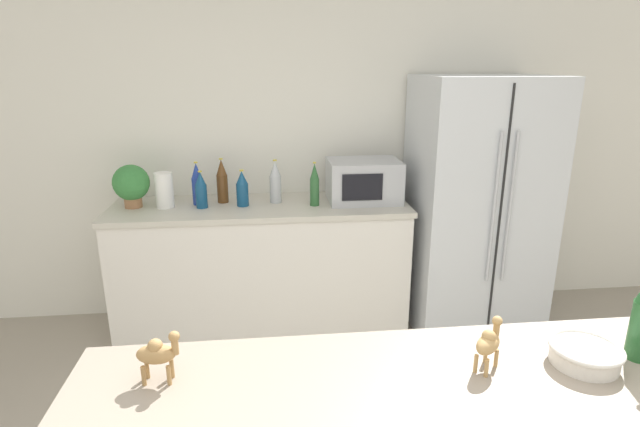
{
  "coord_description": "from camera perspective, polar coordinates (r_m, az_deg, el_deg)",
  "views": [
    {
      "loc": [
        -0.27,
        -0.83,
        1.82
      ],
      "look_at": [
        -0.04,
        1.36,
        1.14
      ],
      "focal_mm": 28.0,
      "sensor_mm": 36.0,
      "label": 1
    }
  ],
  "objects": [
    {
      "name": "back_bottle_0",
      "position": [
        3.36,
        -5.12,
        3.59
      ],
      "size": [
        0.08,
        0.08,
        0.29
      ],
      "color": "#B2B7BC",
      "rests_on": "back_counter"
    },
    {
      "name": "microwave",
      "position": [
        3.4,
        5.0,
        3.77
      ],
      "size": [
        0.48,
        0.37,
        0.28
      ],
      "color": "#B2B5BA",
      "rests_on": "back_counter"
    },
    {
      "name": "camel_figurine",
      "position": [
        1.5,
        -18.05,
        -14.9
      ],
      "size": [
        0.13,
        0.06,
        0.16
      ],
      "color": "#A87F4C",
      "rests_on": "bar_counter"
    },
    {
      "name": "back_bottle_1",
      "position": [
        3.41,
        -11.13,
        3.61
      ],
      "size": [
        0.07,
        0.07,
        0.3
      ],
      "color": "brown",
      "rests_on": "back_counter"
    },
    {
      "name": "paper_towel_roll",
      "position": [
        3.39,
        -17.37,
        2.57
      ],
      "size": [
        0.12,
        0.12,
        0.23
      ],
      "color": "white",
      "rests_on": "back_counter"
    },
    {
      "name": "fruit_bowl",
      "position": [
        1.72,
        28.02,
        -13.94
      ],
      "size": [
        0.21,
        0.21,
        0.06
      ],
      "color": "white",
      "rests_on": "bar_counter"
    },
    {
      "name": "back_bottle_2",
      "position": [
        3.27,
        -0.63,
        3.29
      ],
      "size": [
        0.06,
        0.06,
        0.29
      ],
      "color": "#2D6033",
      "rests_on": "back_counter"
    },
    {
      "name": "camel_figurine_second",
      "position": [
        1.56,
        18.74,
        -13.74
      ],
      "size": [
        0.11,
        0.11,
        0.15
      ],
      "color": "tan",
      "rests_on": "bar_counter"
    },
    {
      "name": "back_bottle_5",
      "position": [
        3.31,
        -8.88,
        2.8
      ],
      "size": [
        0.08,
        0.08,
        0.24
      ],
      "color": "navy",
      "rests_on": "back_counter"
    },
    {
      "name": "wall_back",
      "position": [
        3.61,
        -1.8,
        8.36
      ],
      "size": [
        8.0,
        0.06,
        2.55
      ],
      "color": "silver",
      "rests_on": "ground_plane"
    },
    {
      "name": "potted_plant",
      "position": [
        3.45,
        -20.76,
        3.18
      ],
      "size": [
        0.23,
        0.23,
        0.28
      ],
      "color": "#9E6B47",
      "rests_on": "back_counter"
    },
    {
      "name": "back_counter",
      "position": [
        3.51,
        -6.58,
        -6.03
      ],
      "size": [
        1.97,
        0.63,
        0.9
      ],
      "color": "silver",
      "rests_on": "ground_plane"
    },
    {
      "name": "back_bottle_4",
      "position": [
        3.4,
        -13.86,
        3.27
      ],
      "size": [
        0.07,
        0.07,
        0.29
      ],
      "color": "navy",
      "rests_on": "back_counter"
    },
    {
      "name": "refrigerator",
      "position": [
        3.59,
        17.4,
        0.85
      ],
      "size": [
        0.86,
        0.74,
        1.73
      ],
      "color": "silver",
      "rests_on": "ground_plane"
    },
    {
      "name": "back_bottle_3",
      "position": [
        3.32,
        -13.44,
        2.59
      ],
      "size": [
        0.07,
        0.07,
        0.25
      ],
      "color": "navy",
      "rests_on": "back_counter"
    }
  ]
}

